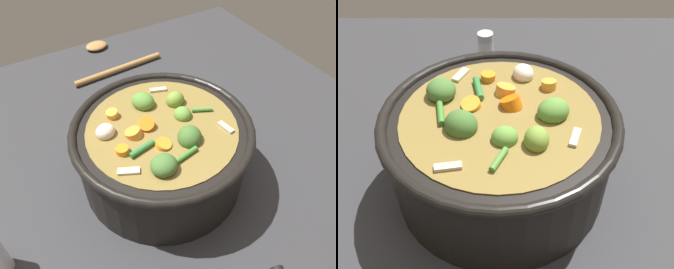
{
  "view_description": "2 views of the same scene",
  "coord_description": "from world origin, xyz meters",
  "views": [
    {
      "loc": [
        -0.2,
        -0.35,
        0.52
      ],
      "look_at": [
        0.01,
        -0.0,
        0.11
      ],
      "focal_mm": 35.58,
      "sensor_mm": 36.0,
      "label": 1
    },
    {
      "loc": [
        0.38,
        0.01,
        0.44
      ],
      "look_at": [
        0.01,
        0.01,
        0.1
      ],
      "focal_mm": 41.04,
      "sensor_mm": 36.0,
      "label": 2
    }
  ],
  "objects": [
    {
      "name": "cooking_pot",
      "position": [
        -0.0,
        -0.0,
        0.07
      ],
      "size": [
        0.32,
        0.32,
        0.15
      ],
      "color": "black",
      "rests_on": "ground_plane"
    },
    {
      "name": "wooden_spoon",
      "position": [
        0.07,
        0.43,
        0.01
      ],
      "size": [
        0.25,
        0.18,
        0.02
      ],
      "color": "#9D703C",
      "rests_on": "ground_plane"
    },
    {
      "name": "ground_plane",
      "position": [
        0.0,
        0.0,
        0.0
      ],
      "size": [
        1.1,
        1.1,
        0.0
      ],
      "primitive_type": "plane",
      "color": "#2D2D30"
    }
  ]
}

